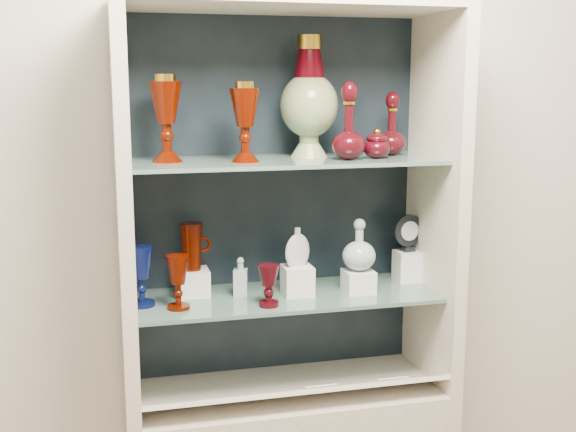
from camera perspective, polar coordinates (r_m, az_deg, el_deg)
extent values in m
cube|color=silver|center=(2.37, -1.29, 3.33)|extent=(3.50, 0.02, 2.80)
cube|color=black|center=(2.35, -1.12, 1.42)|extent=(0.98, 0.02, 1.15)
cube|color=beige|center=(2.10, -12.79, 0.09)|extent=(0.04, 0.40, 1.15)
cube|color=beige|center=(2.33, 11.55, 1.13)|extent=(0.04, 0.40, 1.15)
cube|color=beige|center=(2.14, 0.00, 16.51)|extent=(1.00, 0.40, 0.04)
cube|color=slate|center=(2.25, -0.12, -6.33)|extent=(0.92, 0.34, 0.01)
cube|color=slate|center=(2.17, -0.13, 4.36)|extent=(0.92, 0.34, 0.01)
cube|color=beige|center=(2.22, 0.70, -13.80)|extent=(0.92, 0.17, 0.09)
cube|color=white|center=(2.30, 7.99, -12.61)|extent=(0.10, 0.06, 0.03)
cube|color=white|center=(2.23, 2.41, -13.27)|extent=(0.10, 0.06, 0.03)
cube|color=silver|center=(2.25, -7.56, -5.21)|extent=(0.10, 0.10, 0.08)
cube|color=silver|center=(2.23, 0.75, -5.10)|extent=(0.09, 0.09, 0.09)
cube|color=silver|center=(2.27, 5.59, -5.15)|extent=(0.09, 0.09, 0.07)
cube|color=silver|center=(2.42, 9.43, -3.91)|extent=(0.08, 0.08, 0.10)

